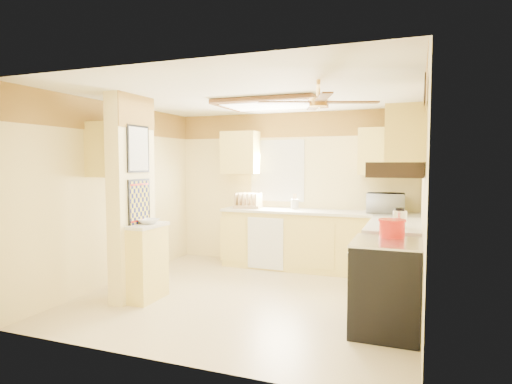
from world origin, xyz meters
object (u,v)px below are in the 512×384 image
at_px(stove, 386,286).
at_px(kettle, 400,219).
at_px(microwave, 386,203).
at_px(dutch_oven, 392,228).
at_px(bowl, 149,221).

distance_m(stove, kettle, 0.94).
relative_size(microwave, dutch_oven, 1.92).
height_order(stove, microwave, microwave).
bearing_deg(microwave, dutch_oven, 94.02).
bearing_deg(bowl, dutch_oven, 4.44).
bearing_deg(kettle, microwave, 99.66).
bearing_deg(dutch_oven, microwave, 95.64).
height_order(dutch_oven, kettle, kettle).
bearing_deg(stove, dutch_oven, 82.54).
distance_m(stove, microwave, 2.28).
bearing_deg(kettle, dutch_oven, -96.78).
xyz_separation_m(bowl, kettle, (2.88, 0.70, 0.08)).
xyz_separation_m(stove, bowl, (-2.79, 0.03, 0.51)).
distance_m(microwave, kettle, 1.48).
bearing_deg(kettle, stove, -97.01).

